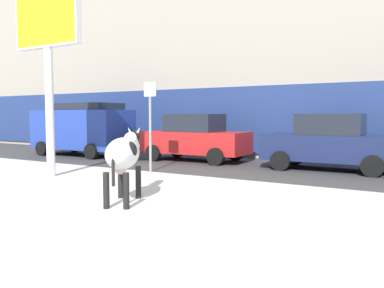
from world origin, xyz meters
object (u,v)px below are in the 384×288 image
at_px(car_red_sedan, 195,138).
at_px(pedestrian_near_billboard, 272,137).
at_px(pedestrian_by_cars, 354,139).
at_px(street_sign, 150,119).
at_px(cow_holstein, 124,154).
at_px(pedestrian_far_left, 290,138).
at_px(billboard, 47,27).
at_px(car_blue_van, 82,128).
at_px(car_navy_sedan, 330,143).

bearing_deg(car_red_sedan, pedestrian_near_billboard, 51.08).
height_order(car_red_sedan, pedestrian_near_billboard, car_red_sedan).
distance_m(pedestrian_by_cars, street_sign, 7.95).
distance_m(cow_holstein, car_red_sedan, 7.54).
bearing_deg(pedestrian_far_left, billboard, -119.34).
distance_m(car_blue_van, pedestrian_far_left, 9.05).
height_order(pedestrian_near_billboard, pedestrian_far_left, same).
bearing_deg(billboard, street_sign, 47.89).
bearing_deg(car_navy_sedan, billboard, -140.76).
xyz_separation_m(car_red_sedan, street_sign, (0.34, -3.33, 0.76)).
relative_size(billboard, car_blue_van, 1.20).
relative_size(car_red_sedan, pedestrian_near_billboard, 2.44).
height_order(cow_holstein, pedestrian_near_billboard, pedestrian_near_billboard).
relative_size(cow_holstein, street_sign, 0.67).
relative_size(cow_holstein, car_navy_sedan, 0.45).
bearing_deg(car_navy_sedan, pedestrian_near_billboard, 137.07).
relative_size(cow_holstein, car_red_sedan, 0.45).
bearing_deg(car_red_sedan, pedestrian_far_left, 42.25).
height_order(billboard, car_navy_sedan, billboard).
height_order(car_red_sedan, pedestrian_far_left, car_red_sedan).
bearing_deg(pedestrian_near_billboard, pedestrian_far_left, 0.00).
height_order(cow_holstein, car_navy_sedan, car_navy_sedan).
xyz_separation_m(pedestrian_near_billboard, street_sign, (-1.85, -6.04, 0.79)).
bearing_deg(cow_holstein, billboard, 159.38).
xyz_separation_m(pedestrian_by_cars, street_sign, (-5.11, -6.04, 0.79)).
bearing_deg(pedestrian_near_billboard, car_blue_van, -155.23).
distance_m(pedestrian_by_cars, pedestrian_far_left, 2.46).
relative_size(cow_holstein, billboard, 0.34).
xyz_separation_m(cow_holstein, car_navy_sedan, (2.59, 7.10, -0.09)).
distance_m(car_navy_sedan, pedestrian_by_cars, 2.74).
bearing_deg(pedestrian_far_left, street_sign, -113.62).
xyz_separation_m(car_blue_van, car_red_sedan, (5.36, 0.77, -0.33)).
bearing_deg(billboard, pedestrian_far_left, 60.66).
xyz_separation_m(billboard, car_blue_van, (-3.71, 4.76, -3.07)).
bearing_deg(street_sign, car_navy_sedan, 34.84).
xyz_separation_m(car_navy_sedan, pedestrian_near_billboard, (-2.93, 2.72, -0.03)).
xyz_separation_m(billboard, car_red_sedan, (1.65, 5.54, -3.41)).
distance_m(cow_holstein, billboard, 5.55).
bearing_deg(car_red_sedan, car_blue_van, -171.81).
relative_size(billboard, car_red_sedan, 1.32).
relative_size(pedestrian_far_left, street_sign, 0.61).
height_order(pedestrian_near_billboard, pedestrian_by_cars, same).
bearing_deg(pedestrian_by_cars, car_red_sedan, -153.54).
relative_size(car_red_sedan, car_navy_sedan, 1.00).
bearing_deg(pedestrian_near_billboard, car_red_sedan, -128.92).
bearing_deg(car_red_sedan, street_sign, -84.14).
distance_m(billboard, car_blue_van, 6.77).
xyz_separation_m(cow_holstein, car_red_sedan, (-2.52, 7.11, -0.09)).
bearing_deg(pedestrian_by_cars, car_blue_van, -162.14).
bearing_deg(pedestrian_by_cars, pedestrian_far_left, 180.00).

